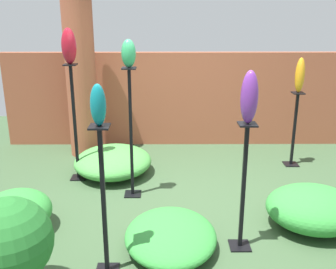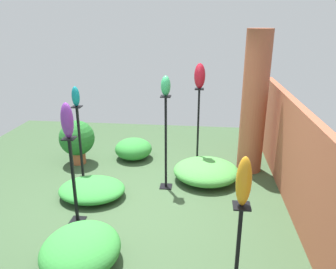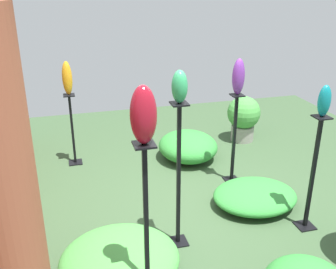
# 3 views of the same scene
# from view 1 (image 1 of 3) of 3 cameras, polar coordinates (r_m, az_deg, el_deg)

# --- Properties ---
(ground_plane) EXTENTS (8.00, 8.00, 0.00)m
(ground_plane) POSITION_cam_1_polar(r_m,az_deg,el_deg) (4.67, 1.84, -10.25)
(ground_plane) COLOR #385133
(brick_wall_back) EXTENTS (5.60, 0.12, 1.53)m
(brick_wall_back) POSITION_cam_1_polar(r_m,az_deg,el_deg) (6.51, 1.17, 5.14)
(brick_wall_back) COLOR #9E5138
(brick_wall_back) RESTS_ON ground
(brick_pillar) EXTENTS (0.45, 0.45, 2.55)m
(brick_pillar) POSITION_cam_1_polar(r_m,az_deg,el_deg) (6.08, -12.55, 8.67)
(brick_pillar) COLOR #9E5138
(brick_pillar) RESTS_ON ground
(pedestal_jade) EXTENTS (0.20, 0.20, 1.57)m
(pedestal_jade) POSITION_cam_1_polar(r_m,az_deg,el_deg) (4.66, -5.37, -0.62)
(pedestal_jade) COLOR black
(pedestal_jade) RESTS_ON ground
(pedestal_violet) EXTENTS (0.20, 0.20, 1.24)m
(pedestal_violet) POSITION_cam_1_polar(r_m,az_deg,el_deg) (3.74, 10.84, -8.36)
(pedestal_violet) COLOR black
(pedestal_violet) RESTS_ON ground
(pedestal_ruby) EXTENTS (0.20, 0.20, 1.54)m
(pedestal_ruby) POSITION_cam_1_polar(r_m,az_deg,el_deg) (5.26, -13.33, 0.96)
(pedestal_ruby) COLOR black
(pedestal_ruby) RESTS_ON ground
(pedestal_teal) EXTENTS (0.20, 0.20, 1.34)m
(pedestal_teal) POSITION_cam_1_polar(r_m,az_deg,el_deg) (3.36, -9.27, -10.57)
(pedestal_teal) COLOR black
(pedestal_teal) RESTS_ON ground
(pedestal_amber) EXTENTS (0.20, 0.20, 1.08)m
(pedestal_amber) POSITION_cam_1_polar(r_m,az_deg,el_deg) (5.92, 17.81, 0.24)
(pedestal_amber) COLOR black
(pedestal_amber) RESTS_ON ground
(art_vase_jade) EXTENTS (0.16, 0.15, 0.31)m
(art_vase_jade) POSITION_cam_1_polar(r_m,az_deg,el_deg) (4.45, -5.74, 11.64)
(art_vase_jade) COLOR #2D9356
(art_vase_jade) RESTS_ON pedestal_jade
(art_vase_violet) EXTENTS (0.15, 0.16, 0.47)m
(art_vase_violet) POSITION_cam_1_polar(r_m,az_deg,el_deg) (3.44, 11.71, 5.31)
(art_vase_violet) COLOR #6B2D8C
(art_vase_violet) RESTS_ON pedestal_violet
(art_vase_ruby) EXTENTS (0.18, 0.19, 0.44)m
(art_vase_ruby) POSITION_cam_1_polar(r_m,az_deg,el_deg) (5.06, -14.19, 12.34)
(art_vase_ruby) COLOR maroon
(art_vase_ruby) RESTS_ON pedestal_ruby
(art_vase_teal) EXTENTS (0.12, 0.13, 0.33)m
(art_vase_teal) POSITION_cam_1_polar(r_m,az_deg,el_deg) (3.05, -10.10, 4.24)
(art_vase_teal) COLOR #0F727A
(art_vase_teal) RESTS_ON pedestal_teal
(art_vase_amber) EXTENTS (0.13, 0.14, 0.48)m
(art_vase_amber) POSITION_cam_1_polar(r_m,az_deg,el_deg) (5.74, 18.60, 8.16)
(art_vase_amber) COLOR orange
(art_vase_amber) RESTS_ON pedestal_amber
(potted_plant_back_center) EXTENTS (0.68, 0.68, 0.86)m
(potted_plant_back_center) POSITION_cam_1_polar(r_m,az_deg,el_deg) (3.31, -22.10, -14.43)
(potted_plant_back_center) COLOR #B25B38
(potted_plant_back_center) RESTS_ON ground
(foliage_bed_east) EXTENTS (0.88, 1.05, 0.26)m
(foliage_bed_east) POSITION_cam_1_polar(r_m,az_deg,el_deg) (3.87, 0.39, -14.48)
(foliage_bed_east) COLOR #338C38
(foliage_bed_east) RESTS_ON ground
(foliage_bed_west) EXTENTS (1.06, 1.14, 0.35)m
(foliage_bed_west) POSITION_cam_1_polar(r_m,az_deg,el_deg) (5.51, -7.98, -3.88)
(foliage_bed_west) COLOR #479942
(foliage_bed_west) RESTS_ON ground
(foliage_bed_center) EXTENTS (0.99, 0.90, 0.41)m
(foliage_bed_center) POSITION_cam_1_polar(r_m,az_deg,el_deg) (4.45, 20.38, -10.01)
(foliage_bed_center) COLOR #338C38
(foliage_bed_center) RESTS_ON ground
(foliage_bed_rear) EXTENTS (0.72, 0.75, 0.41)m
(foliage_bed_rear) POSITION_cam_1_polar(r_m,az_deg,el_deg) (4.40, -21.19, -10.42)
(foliage_bed_rear) COLOR #338C38
(foliage_bed_rear) RESTS_ON ground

